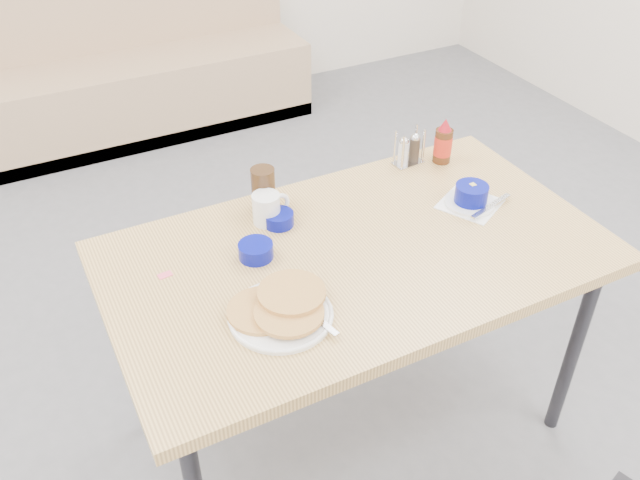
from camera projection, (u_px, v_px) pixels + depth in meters
name	position (u px, v px, depth m)	size (l,w,h in m)	color
ground	(388.00, 479.00, 2.18)	(6.00, 6.00, 0.00)	slate
booth_bench	(140.00, 70.00, 3.95)	(1.90, 0.56, 1.22)	tan
dining_table	(357.00, 267.00, 1.94)	(1.40, 0.80, 0.76)	tan
pancake_plate	(281.00, 310.00, 1.67)	(0.26, 0.26, 0.05)	white
coffee_mug	(267.00, 208.00, 1.98)	(0.12, 0.08, 0.09)	white
grits_setting	(471.00, 197.00, 2.07)	(0.24, 0.22, 0.07)	white
creamer_bowl	(279.00, 219.00, 1.99)	(0.09, 0.09, 0.04)	#050C7F
butter_bowl	(256.00, 251.00, 1.86)	(0.10, 0.10, 0.04)	#050C7F
amber_tumbler	(263.00, 189.00, 2.03)	(0.07, 0.07, 0.14)	#352111
condiment_caddy	(409.00, 152.00, 2.26)	(0.11, 0.07, 0.12)	silver
syrup_bottle	(443.00, 143.00, 2.25)	(0.06, 0.06, 0.16)	#47230F
sugar_wrapper	(165.00, 275.00, 1.81)	(0.04, 0.02, 0.00)	#FD5473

